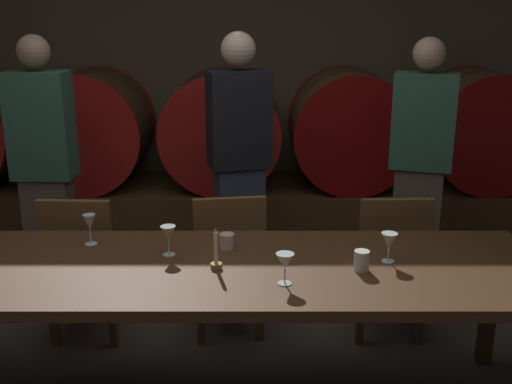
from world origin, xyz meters
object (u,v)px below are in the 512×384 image
object	(u,v)px
candle_center	(216,257)
cup_right	(362,261)
chair_right	(389,259)
wine_barrel_right	(349,129)
wine_glass_center_left	(168,234)
dining_table	(227,277)
chair_center	(228,257)
cup_left	(227,241)
wine_glass_center_right	(285,262)
chair_left	(84,260)
guest_left	(45,168)
wine_barrel_center	(222,129)
wine_glass_far_left	(89,224)
wine_glass_far_right	(389,242)
wine_barrel_left	(91,129)
guest_right	(420,170)
wine_barrel_far_right	(480,129)
guest_center	(239,166)

from	to	relation	value
candle_center	cup_right	xyz separation A→B (m)	(0.65, -0.02, -0.01)
chair_right	cup_right	xyz separation A→B (m)	(-0.29, -0.74, 0.30)
wine_barrel_right	wine_glass_center_left	world-z (taller)	wine_barrel_right
wine_barrel_right	cup_right	distance (m)	2.41
dining_table	chair_center	xyz separation A→B (m)	(-0.03, 0.70, -0.20)
wine_barrel_right	cup_left	world-z (taller)	wine_barrel_right
dining_table	wine_glass_center_right	size ratio (longest dim) A/B	21.22
chair_left	guest_left	bearing A→B (deg)	-54.64
guest_left	cup_right	bearing A→B (deg)	145.41
wine_barrel_center	wine_glass_far_left	xyz separation A→B (m)	(-0.54, -2.08, -0.07)
wine_glass_far_right	wine_glass_center_left	bearing A→B (deg)	175.54
wine_glass_far_left	wine_barrel_center	bearing A→B (deg)	75.46
wine_barrel_left	wine_glass_center_left	world-z (taller)	wine_barrel_left
dining_table	wine_glass_center_left	xyz separation A→B (m)	(-0.28, 0.12, 0.17)
chair_left	guest_left	xyz separation A→B (m)	(-0.38, 0.60, 0.39)
wine_barrel_center	wine_glass_center_left	size ratio (longest dim) A/B	6.50
candle_center	guest_right	bearing A→B (deg)	45.73
wine_barrel_center	cup_right	xyz separation A→B (m)	(0.75, -2.39, -0.14)
wine_glass_center_left	wine_glass_far_right	distance (m)	1.02
wine_barrel_center	wine_glass_center_right	world-z (taller)	wine_barrel_center
wine_barrel_far_right	dining_table	xyz separation A→B (m)	(-1.95, -2.33, -0.24)
wine_barrel_left	cup_right	size ratio (longest dim) A/B	10.13
guest_left	wine_glass_far_left	world-z (taller)	guest_left
dining_table	guest_left	bearing A→B (deg)	134.36
chair_center	chair_right	world-z (taller)	same
wine_barrel_left	wine_glass_center_right	xyz separation A→B (m)	(1.46, -2.53, -0.08)
guest_center	wine_glass_center_right	world-z (taller)	guest_center
chair_center	chair_left	bearing A→B (deg)	-4.99
guest_left	chair_center	bearing A→B (deg)	156.41
chair_right	wine_glass_far_right	size ratio (longest dim) A/B	6.32
cup_right	dining_table	bearing A→B (deg)	174.29
wine_glass_far_right	cup_left	world-z (taller)	wine_glass_far_right
chair_right	wine_glass_center_left	bearing A→B (deg)	23.79
chair_left	wine_glass_far_right	size ratio (longest dim) A/B	6.32
chair_right	wine_glass_center_right	world-z (taller)	wine_glass_center_right
wine_barrel_far_right	cup_right	xyz separation A→B (m)	(-1.35, -2.39, -0.14)
chair_right	wine_glass_center_right	distance (m)	1.15
dining_table	wine_glass_center_left	size ratio (longest dim) A/B	20.19
wine_barrel_right	cup_right	world-z (taller)	wine_barrel_right
wine_barrel_center	guest_right	distance (m)	1.73
wine_barrel_left	wine_glass_center_left	bearing A→B (deg)	-67.21
wine_barrel_center	guest_center	distance (m)	1.10
wine_barrel_far_right	guest_center	bearing A→B (deg)	-150.60
wine_barrel_far_right	guest_left	xyz separation A→B (m)	(-3.17, -1.08, -0.05)
wine_barrel_far_right	guest_left	world-z (taller)	guest_left
chair_center	wine_barrel_far_right	bearing A→B (deg)	-148.53
wine_barrel_center	wine_barrel_right	size ratio (longest dim) A/B	1.00
wine_barrel_far_right	guest_right	distance (m)	1.35
wine_barrel_left	wine_glass_far_left	size ratio (longest dim) A/B	6.06
chair_left	guest_center	distance (m)	1.13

